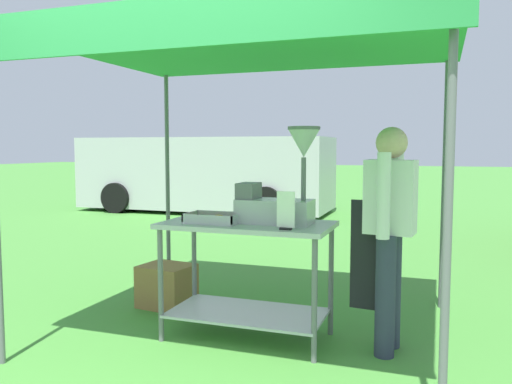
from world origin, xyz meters
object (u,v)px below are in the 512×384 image
Objects in this scene: vendor at (389,227)px; donut_fryer at (280,191)px; supply_crate at (167,286)px; van_silver at (205,173)px; donut_cart at (247,257)px; stall_canopy at (251,50)px; donut_tray at (213,219)px; menu_sign at (286,213)px.

donut_fryer is at bearing -176.55° from vendor.
supply_crate is 7.26m from van_silver.
stall_canopy is at bearing 90.00° from donut_cart.
donut_tray is 0.25× the size of vendor.
menu_sign is 0.05× the size of van_silver.
donut_fryer is 2.71× the size of menu_sign.
supply_crate is (-0.73, 0.58, -0.73)m from donut_tray.
van_silver is at bearing 115.61° from donut_tray.
van_silver reaches higher than donut_cart.
vendor is at bearing 7.47° from donut_tray.
supply_crate is at bearing 153.17° from donut_cart.
stall_canopy is 1.57m from donut_cart.
supply_crate is (-1.23, 0.46, -0.95)m from donut_fryer.
donut_cart is at bearing 18.20° from donut_tray.
menu_sign reaches higher than donut_tray.
menu_sign is 8.47m from van_silver.
donut_cart is at bearing 147.89° from menu_sign.
donut_cart is at bearing -26.83° from supply_crate.
donut_cart is (-0.00, -0.10, -1.57)m from stall_canopy.
stall_canopy is at bearing 166.87° from donut_fryer.
vendor is 3.22× the size of supply_crate.
donut_tray is at bearing -161.80° from donut_cart.
stall_canopy is 0.53× the size of van_silver.
donut_tray is at bearing -172.53° from vendor.
van_silver reaches higher than menu_sign.
supply_crate is at bearing 157.90° from stall_canopy.
supply_crate is at bearing 159.64° from donut_fryer.
supply_crate is at bearing 141.71° from donut_tray.
menu_sign reaches higher than donut_cart.
donut_cart is 0.39m from donut_tray.
van_silver reaches higher than vendor.
donut_fryer is (0.25, 0.04, 0.50)m from donut_cart.
stall_canopy is at bearing 35.81° from donut_tray.
donut_cart is at bearing -175.21° from vendor.
stall_canopy is 1.32m from donut_tray.
supply_crate is (-0.98, 0.40, -2.01)m from stall_canopy.
vendor is (1.29, 0.17, -0.02)m from donut_tray.
menu_sign is at bearing -154.30° from vendor.
vendor is at bearing -11.44° from supply_crate.
donut_cart is 0.56m from donut_fryer.
donut_fryer is at bearing 8.97° from donut_cart.
van_silver is (-3.73, 7.08, -1.33)m from stall_canopy.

